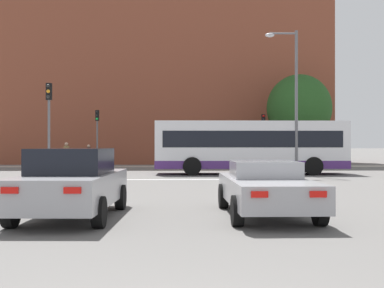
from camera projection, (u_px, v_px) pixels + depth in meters
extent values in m
cube|color=silver|center=(179.00, 180.00, 22.82)|extent=(9.22, 0.30, 0.01)
cube|color=#A09B91|center=(180.00, 166.00, 36.52)|extent=(70.24, 2.50, 0.01)
cube|color=brown|center=(148.00, 64.00, 45.22)|extent=(31.98, 11.09, 18.53)
cube|color=#9E9EA3|center=(72.00, 189.00, 10.98)|extent=(1.98, 4.47, 0.69)
cube|color=black|center=(72.00, 161.00, 10.94)|extent=(1.65, 2.03, 0.57)
cylinder|color=black|center=(52.00, 197.00, 12.36)|extent=(0.24, 0.65, 0.64)
cylinder|color=black|center=(121.00, 197.00, 12.35)|extent=(0.24, 0.65, 0.64)
cylinder|color=black|center=(11.00, 212.00, 9.62)|extent=(0.24, 0.65, 0.64)
cylinder|color=black|center=(99.00, 212.00, 9.61)|extent=(0.24, 0.65, 0.64)
cube|color=red|center=(10.00, 190.00, 8.76)|extent=(0.32, 0.06, 0.12)
cube|color=red|center=(72.00, 190.00, 8.75)|extent=(0.32, 0.06, 0.12)
cube|color=#9E9EA3|center=(266.00, 190.00, 11.25)|extent=(1.85, 4.56, 0.57)
cube|color=#9E9EA3|center=(265.00, 170.00, 11.36)|extent=(1.55, 1.38, 0.39)
cylinder|color=black|center=(223.00, 196.00, 12.62)|extent=(0.23, 0.64, 0.64)
cylinder|color=black|center=(288.00, 196.00, 12.68)|extent=(0.23, 0.64, 0.64)
cylinder|color=black|center=(237.00, 211.00, 9.81)|extent=(0.23, 0.64, 0.64)
cylinder|color=black|center=(320.00, 210.00, 9.87)|extent=(0.23, 0.64, 0.64)
cube|color=red|center=(260.00, 194.00, 8.94)|extent=(0.32, 0.05, 0.12)
cube|color=red|center=(318.00, 194.00, 8.98)|extent=(0.32, 0.05, 0.12)
cube|color=silver|center=(250.00, 145.00, 27.12)|extent=(10.59, 2.57, 2.61)
cube|color=#4C2870|center=(250.00, 164.00, 27.12)|extent=(10.61, 2.59, 0.44)
cube|color=black|center=(250.00, 139.00, 27.12)|extent=(9.75, 2.60, 0.90)
cylinder|color=black|center=(192.00, 166.00, 25.82)|extent=(1.00, 0.28, 1.00)
cylinder|color=black|center=(191.00, 164.00, 28.28)|extent=(1.00, 0.28, 1.00)
cylinder|color=black|center=(314.00, 166.00, 25.95)|extent=(1.00, 0.28, 1.00)
cylinder|color=black|center=(302.00, 164.00, 28.42)|extent=(1.00, 0.28, 1.00)
cylinder|color=slate|center=(97.00, 144.00, 35.69)|extent=(0.12, 0.12, 3.42)
cube|color=black|center=(97.00, 116.00, 35.70)|extent=(0.26, 0.20, 0.80)
sphere|color=black|center=(97.00, 112.00, 35.57)|extent=(0.17, 0.17, 0.17)
sphere|color=black|center=(97.00, 115.00, 35.57)|extent=(0.17, 0.17, 0.17)
sphere|color=#1ED14C|center=(97.00, 119.00, 35.57)|extent=(0.17, 0.17, 0.17)
cylinder|color=slate|center=(49.00, 140.00, 22.89)|extent=(0.12, 0.12, 3.80)
cube|color=black|center=(49.00, 92.00, 22.89)|extent=(0.26, 0.20, 0.80)
sphere|color=black|center=(48.00, 86.00, 22.76)|extent=(0.17, 0.17, 0.17)
sphere|color=orange|center=(48.00, 91.00, 22.76)|extent=(0.17, 0.17, 0.17)
sphere|color=black|center=(48.00, 97.00, 22.76)|extent=(0.17, 0.17, 0.17)
cylinder|color=slate|center=(263.00, 146.00, 35.89)|extent=(0.12, 0.12, 3.13)
cube|color=black|center=(263.00, 120.00, 35.89)|extent=(0.26, 0.20, 0.80)
sphere|color=red|center=(264.00, 116.00, 35.76)|extent=(0.17, 0.17, 0.17)
sphere|color=black|center=(264.00, 119.00, 35.76)|extent=(0.17, 0.17, 0.17)
sphere|color=black|center=(264.00, 123.00, 35.76)|extent=(0.17, 0.17, 0.17)
cylinder|color=slate|center=(296.00, 103.00, 25.90)|extent=(0.16, 0.16, 7.82)
cylinder|color=slate|center=(283.00, 33.00, 25.89)|extent=(1.44, 0.10, 0.10)
ellipsoid|color=#B2B2B7|center=(270.00, 35.00, 25.87)|extent=(0.50, 0.36, 0.22)
cylinder|color=brown|center=(314.00, 161.00, 36.88)|extent=(0.13, 0.13, 0.85)
cylinder|color=brown|center=(315.00, 161.00, 36.97)|extent=(0.13, 0.13, 0.85)
cube|color=#B21E23|center=(314.00, 151.00, 36.93)|extent=(0.46, 0.39, 0.68)
sphere|color=tan|center=(314.00, 145.00, 36.93)|extent=(0.26, 0.26, 0.26)
cylinder|color=#333851|center=(67.00, 161.00, 35.49)|extent=(0.13, 0.13, 0.87)
cylinder|color=#333851|center=(66.00, 161.00, 35.60)|extent=(0.13, 0.13, 0.87)
cube|color=olive|center=(66.00, 151.00, 35.55)|extent=(0.44, 0.43, 0.69)
sphere|color=tan|center=(66.00, 144.00, 35.55)|extent=(0.26, 0.26, 0.26)
cylinder|color=black|center=(89.00, 161.00, 36.80)|extent=(0.13, 0.13, 0.80)
cylinder|color=black|center=(88.00, 161.00, 36.63)|extent=(0.13, 0.13, 0.80)
cube|color=#232328|center=(89.00, 152.00, 36.71)|extent=(0.31, 0.44, 0.63)
sphere|color=tan|center=(89.00, 146.00, 36.71)|extent=(0.24, 0.24, 0.24)
cylinder|color=#4C3823|center=(299.00, 151.00, 36.14)|extent=(0.36, 0.36, 2.34)
ellipsoid|color=#234C1E|center=(299.00, 108.00, 36.14)|extent=(4.84, 4.84, 5.09)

